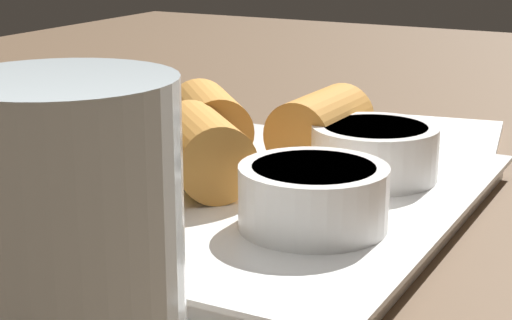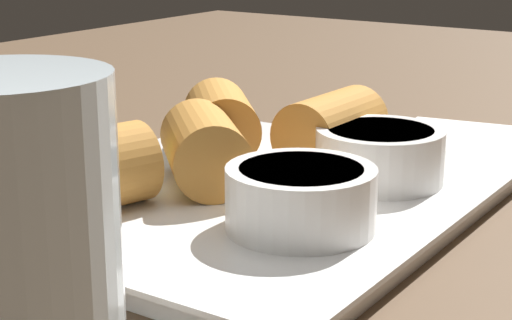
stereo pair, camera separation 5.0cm
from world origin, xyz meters
TOP-DOWN VIEW (x-y plane):
  - table_surface at (0.00, 0.00)cm, footprint 180.00×140.00cm
  - serving_plate at (1.54, 0.37)cm, footprint 29.62×24.81cm
  - roll_front_left at (9.65, -5.18)cm, footprint 8.75×6.59cm
  - roll_front_right at (-6.64, 1.14)cm, footprint 8.43×4.78cm
  - roll_back_left at (2.25, -3.00)cm, footprint 8.60×8.63cm
  - roll_back_right at (-4.21, -6.47)cm, footprint 8.72×8.49cm
  - dipping_bowl_near at (5.72, 5.98)cm, footprint 7.89×7.89cm
  - dipping_bowl_far at (-4.13, 5.69)cm, footprint 7.89×7.89cm
  - spoon at (-4.05, -17.47)cm, footprint 16.69×9.05cm
  - napkin at (-20.63, 4.79)cm, footprint 13.12×11.69cm
  - drinking_glass at (23.91, 5.23)cm, footprint 7.66×7.66cm

SIDE VIEW (x-z plane):
  - table_surface at x=0.00cm, z-range 0.00..2.00cm
  - napkin at x=-20.63cm, z-range 2.00..2.60cm
  - spoon at x=-4.05cm, z-range 1.94..3.38cm
  - serving_plate at x=1.54cm, z-range 2.01..3.51cm
  - dipping_bowl_near at x=5.72cm, z-range 3.65..6.97cm
  - dipping_bowl_far at x=-4.13cm, z-range 3.65..6.97cm
  - roll_front_left at x=9.65cm, z-range 3.50..8.11cm
  - roll_front_right at x=-6.64cm, z-range 3.50..8.11cm
  - roll_back_left at x=2.25cm, z-range 3.50..8.11cm
  - roll_back_right at x=-4.21cm, z-range 3.50..8.11cm
  - drinking_glass at x=23.91cm, z-range 2.00..14.37cm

